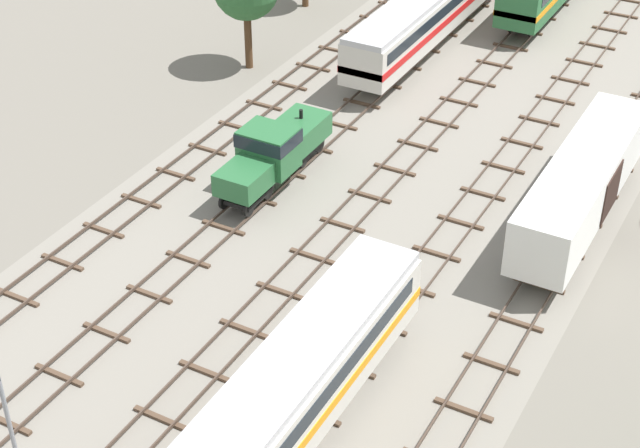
{
  "coord_description": "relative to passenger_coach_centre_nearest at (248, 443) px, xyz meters",
  "views": [
    {
      "loc": [
        18.63,
        13.23,
        27.73
      ],
      "look_at": [
        0.0,
        47.2,
        1.5
      ],
      "focal_mm": 56.46,
      "sensor_mm": 36.0,
      "label": 1
    }
  ],
  "objects": [
    {
      "name": "track_far_left",
      "position": [
        -14.99,
        24.0,
        -2.48
      ],
      "size": [
        2.4,
        126.0,
        0.29
      ],
      "color": "#47382D",
      "rests_on": "ground"
    },
    {
      "name": "track_centre_left",
      "position": [
        -5.0,
        24.0,
        -2.48
      ],
      "size": [
        2.4,
        126.0,
        0.29
      ],
      "color": "#47382D",
      "rests_on": "ground"
    },
    {
      "name": "freight_boxcar_centre_right_mid",
      "position": [
        5.0,
        22.04,
        -0.16
      ],
      "size": [
        2.87,
        14.0,
        3.6
      ],
      "color": "white",
      "rests_on": "ground"
    },
    {
      "name": "track_left",
      "position": [
        -9.99,
        24.0,
        -2.48
      ],
      "size": [
        2.4,
        126.0,
        0.29
      ],
      "color": "#47382D",
      "rests_on": "ground"
    },
    {
      "name": "signal_post_nearest",
      "position": [
        -7.5,
        -3.39,
        1.06
      ],
      "size": [
        0.28,
        0.47,
        5.82
      ],
      "color": "gray",
      "rests_on": "ground"
    },
    {
      "name": "ballast_bed",
      "position": [
        -5.0,
        23.0,
        -2.61
      ],
      "size": [
        23.99,
        176.0,
        0.01
      ],
      "primitive_type": "cube",
      "color": "gray",
      "rests_on": "ground"
    },
    {
      "name": "diesel_railcar_left_midfar",
      "position": [
        -9.99,
        38.1,
        -0.02
      ],
      "size": [
        2.96,
        20.5,
        3.8
      ],
      "color": "beige",
      "rests_on": "ground"
    },
    {
      "name": "shunter_loco_left_near",
      "position": [
        -9.99,
        18.32,
        -0.6
      ],
      "size": [
        2.74,
        8.46,
        3.1
      ],
      "color": "#286638",
      "rests_on": "ground"
    },
    {
      "name": "ground_plane",
      "position": [
        -5.0,
        23.0,
        -2.61
      ],
      "size": [
        480.0,
        480.0,
        0.0
      ],
      "primitive_type": "plane",
      "color": "slate"
    },
    {
      "name": "track_centre_right",
      "position": [
        5.0,
        24.0,
        -2.48
      ],
      "size": [
        2.4,
        126.0,
        0.29
      ],
      "color": "#47382D",
      "rests_on": "ground"
    },
    {
      "name": "track_centre",
      "position": [
        -0.0,
        24.0,
        -2.48
      ],
      "size": [
        2.4,
        126.0,
        0.29
      ],
      "color": "#47382D",
      "rests_on": "ground"
    },
    {
      "name": "passenger_coach_centre_nearest",
      "position": [
        0.0,
        0.0,
        0.0
      ],
      "size": [
        2.96,
        22.0,
        3.8
      ],
      "color": "beige",
      "rests_on": "ground"
    }
  ]
}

